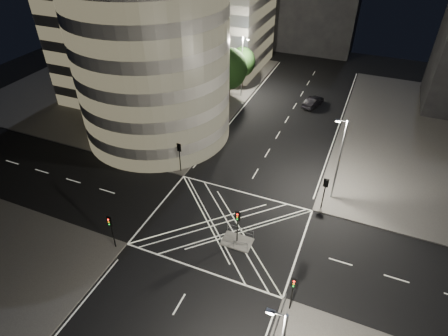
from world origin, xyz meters
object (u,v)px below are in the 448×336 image
at_px(traffic_signal_nl, 111,226).
at_px(street_lamp_right_far, 339,158).
at_px(street_lamp_left_near, 193,113).
at_px(traffic_signal_fl, 179,152).
at_px(street_lamp_left_far, 242,65).
at_px(central_island, 237,242).
at_px(traffic_signal_fr, 325,188).
at_px(traffic_signal_nr, 293,288).
at_px(traffic_signal_island, 238,221).
at_px(sedan, 313,102).

bearing_deg(traffic_signal_nl, street_lamp_right_far, 40.91).
xyz_separation_m(traffic_signal_nl, street_lamp_left_near, (-0.64, 18.80, 2.63)).
distance_m(traffic_signal_fl, street_lamp_left_far, 23.36).
xyz_separation_m(central_island, traffic_signal_fr, (6.80, 8.30, 2.84)).
bearing_deg(street_lamp_right_far, central_island, -125.30).
bearing_deg(street_lamp_left_far, traffic_signal_nr, -63.64).
bearing_deg(traffic_signal_nl, street_lamp_left_near, 91.94).
relative_size(traffic_signal_island, street_lamp_right_far, 0.40).
height_order(street_lamp_left_near, street_lamp_left_far, same).
xyz_separation_m(traffic_signal_fl, street_lamp_left_near, (-0.64, 5.20, 2.63)).
relative_size(street_lamp_left_far, street_lamp_right_far, 1.00).
relative_size(traffic_signal_fr, sedan, 0.85).
height_order(traffic_signal_fr, street_lamp_left_far, street_lamp_left_far).
distance_m(central_island, traffic_signal_nl, 12.36).
xyz_separation_m(traffic_signal_island, street_lamp_left_far, (-11.44, 31.50, 2.63)).
relative_size(central_island, traffic_signal_nr, 0.75).
height_order(traffic_signal_nl, traffic_signal_island, same).
height_order(street_lamp_left_near, sedan, street_lamp_left_near).
distance_m(traffic_signal_fl, traffic_signal_nr, 22.24).
xyz_separation_m(street_lamp_left_near, street_lamp_right_far, (18.87, -3.00, 0.00)).
bearing_deg(street_lamp_right_far, traffic_signal_fr, -106.11).
distance_m(traffic_signal_nl, street_lamp_left_near, 18.99).
relative_size(central_island, traffic_signal_nl, 0.75).
distance_m(traffic_signal_fr, street_lamp_right_far, 3.48).
bearing_deg(traffic_signal_island, traffic_signal_nl, -153.86).
height_order(central_island, traffic_signal_nl, traffic_signal_nl).
bearing_deg(traffic_signal_nr, street_lamp_right_far, 87.70).
height_order(traffic_signal_fl, traffic_signal_fr, same).
relative_size(central_island, street_lamp_left_near, 0.30).
distance_m(central_island, street_lamp_left_far, 33.95).
relative_size(traffic_signal_fr, traffic_signal_nr, 1.00).
distance_m(central_island, traffic_signal_nr, 9.08).
bearing_deg(sedan, traffic_signal_fl, 80.70).
distance_m(central_island, traffic_signal_fr, 11.10).
relative_size(traffic_signal_fl, street_lamp_right_far, 0.40).
xyz_separation_m(central_island, traffic_signal_island, (0.00, 0.00, 2.84)).
distance_m(traffic_signal_fl, street_lamp_left_near, 5.86).
relative_size(traffic_signal_fl, street_lamp_left_near, 0.40).
distance_m(traffic_signal_nl, traffic_signal_fr, 22.24).
distance_m(traffic_signal_nr, traffic_signal_island, 8.62).
xyz_separation_m(traffic_signal_island, street_lamp_right_far, (7.44, 10.50, 2.63)).
relative_size(central_island, traffic_signal_fl, 0.75).
bearing_deg(street_lamp_left_near, central_island, -49.73).
height_order(traffic_signal_nr, street_lamp_right_far, street_lamp_right_far).
relative_size(central_island, sedan, 0.64).
bearing_deg(traffic_signal_fl, traffic_signal_fr, 0.00).
bearing_deg(sedan, traffic_signal_island, 104.83).
bearing_deg(traffic_signal_fl, central_island, -37.54).
height_order(traffic_signal_fl, traffic_signal_island, same).
height_order(traffic_signal_island, sedan, traffic_signal_island).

